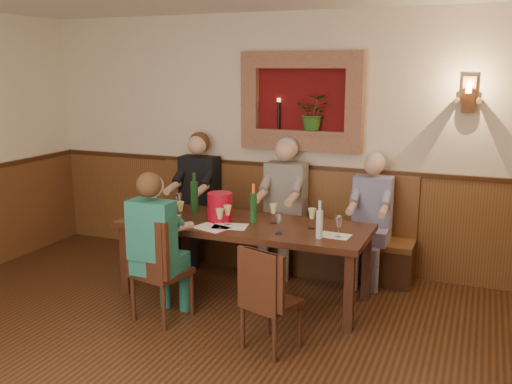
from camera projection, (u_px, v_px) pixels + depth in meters
room_shell at (127, 120)px, 3.55m from camera, size 6.04×6.04×2.82m
wainscoting at (136, 314)px, 3.83m from camera, size 6.02×6.02×1.15m
wall_niche at (304, 106)px, 6.15m from camera, size 1.36×0.30×1.06m
wall_sconce at (469, 96)px, 5.50m from camera, size 0.25×0.20×0.35m
dining_table at (244, 230)px, 5.49m from camera, size 2.40×0.90×0.75m
bench at (277, 238)px, 6.42m from camera, size 3.00×0.45×1.11m
chair_near_left at (161, 289)px, 5.07m from camera, size 0.50×0.50×0.96m
chair_near_right at (270, 319)px, 4.53m from camera, size 0.48×0.48×0.86m
person_bench_left at (196, 208)px, 6.61m from camera, size 0.45×0.55×1.49m
person_bench_mid at (283, 217)px, 6.22m from camera, size 0.44×0.54×1.47m
person_bench_right at (370, 231)px, 5.89m from camera, size 0.39×0.48×1.36m
person_chair_front at (158, 260)px, 4.99m from camera, size 0.39×0.48×1.36m
spittoon_bucket at (220, 207)px, 5.52m from camera, size 0.31×0.31×0.28m
wine_bottle_green_a at (253, 207)px, 5.46m from camera, size 0.08×0.08×0.38m
wine_bottle_green_b at (194, 197)px, 5.80m from camera, size 0.10×0.10×0.41m
water_bottle at (320, 223)px, 4.95m from camera, size 0.07×0.07×0.34m
tasting_sheet_a at (163, 217)px, 5.69m from camera, size 0.32×0.24×0.00m
tasting_sheet_b at (230, 226)px, 5.34m from camera, size 0.36×0.29×0.00m
tasting_sheet_c at (335, 236)px, 5.05m from camera, size 0.28×0.21×0.00m
tasting_sheet_d at (211, 228)px, 5.30m from camera, size 0.37×0.31×0.00m
wine_glass_0 at (279, 223)px, 5.09m from camera, size 0.08×0.08×0.19m
wine_glass_1 at (274, 213)px, 5.44m from camera, size 0.08×0.08×0.19m
wine_glass_2 at (181, 211)px, 5.52m from camera, size 0.08×0.08×0.19m
wine_glass_3 at (179, 203)px, 5.87m from camera, size 0.08×0.08×0.19m
wine_glass_4 at (220, 219)px, 5.24m from camera, size 0.08×0.08×0.19m
wine_glass_5 at (228, 215)px, 5.37m from camera, size 0.08×0.08×0.19m
wine_glass_6 at (222, 207)px, 5.68m from camera, size 0.08×0.08×0.19m
wine_glass_7 at (338, 227)px, 4.98m from camera, size 0.08×0.08×0.19m
wine_glass_8 at (153, 207)px, 5.67m from camera, size 0.08×0.08×0.19m
wine_glass_9 at (312, 219)px, 5.25m from camera, size 0.08×0.08×0.19m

